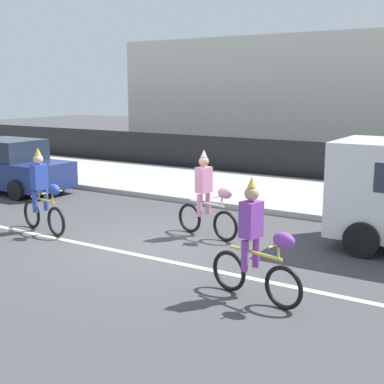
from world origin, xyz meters
name	(u,v)px	position (x,y,z in m)	size (l,w,h in m)	color
ground_plane	(143,247)	(0.00, 0.00, 0.00)	(80.00, 80.00, 0.00)	#424244
road_centre_line	(127,253)	(0.00, -0.50, 0.00)	(36.00, 0.14, 0.01)	beige
sidewalk_curb	(271,192)	(0.00, 6.50, 0.07)	(60.00, 5.00, 0.15)	#ADAAA3
fence_line	(306,161)	(0.00, 9.40, 0.70)	(40.00, 0.08, 1.40)	black
parade_cyclist_cobalt	(43,196)	(-2.58, -0.28, 0.84)	(1.70, 0.55, 1.92)	black
parade_cyclist_pink	(208,199)	(0.75, 1.36, 0.84)	(1.70, 0.54, 1.92)	black
parade_cyclist_purple	(256,247)	(3.18, -1.31, 0.84)	(1.70, 0.55, 1.92)	black
parked_car_navy	(10,167)	(-7.24, 2.63, 0.78)	(4.10, 1.92, 1.64)	navy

